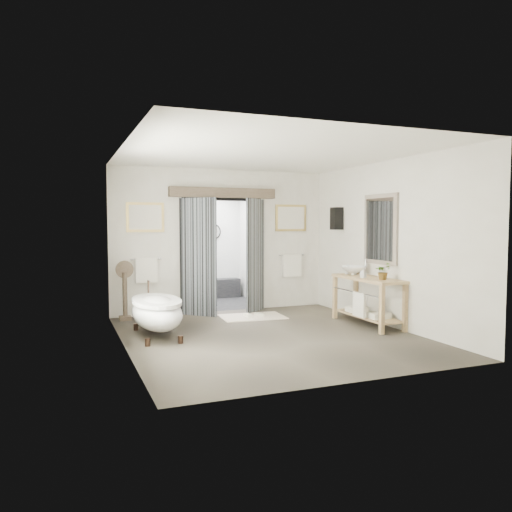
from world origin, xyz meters
The scene contains 13 objects.
ground_plane centered at (0.00, 0.00, 0.00)m, with size 5.00×5.00×0.00m, color brown.
room_shell centered at (-0.04, -0.13, 1.86)m, with size 4.52×5.02×2.91m.
shower_room centered at (0.00, 3.99, 0.91)m, with size 2.22×2.01×2.51m.
back_wall_dressing centered at (0.00, 2.32, 1.56)m, with size 3.82×0.69×2.52m.
clawfoot_tub centered at (-1.69, 0.64, 0.40)m, with size 0.75×1.67×0.82m.
vanity centered at (1.95, 0.18, 0.51)m, with size 0.57×1.60×0.85m.
pedestal_mirror centered at (-1.99, 2.21, 0.48)m, with size 0.33×0.21×1.11m.
rug centered at (0.33, 1.62, 0.01)m, with size 1.20×0.80×0.01m, color beige.
slippers centered at (0.36, 1.62, 0.04)m, with size 0.34×0.26×0.05m.
basin centered at (1.97, 0.63, 0.93)m, with size 0.47×0.47×0.16m, color white.
plant centered at (1.98, -0.23, 0.99)m, with size 0.26×0.22×0.29m, color gray.
soap_bottle_a centered at (1.84, 0.15, 0.94)m, with size 0.08×0.08×0.18m, color gray.
soap_bottle_b centered at (1.91, 0.76, 0.94)m, with size 0.14×0.14×0.18m, color gray.
Camera 1 is at (-3.10, -7.25, 1.80)m, focal length 35.00 mm.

